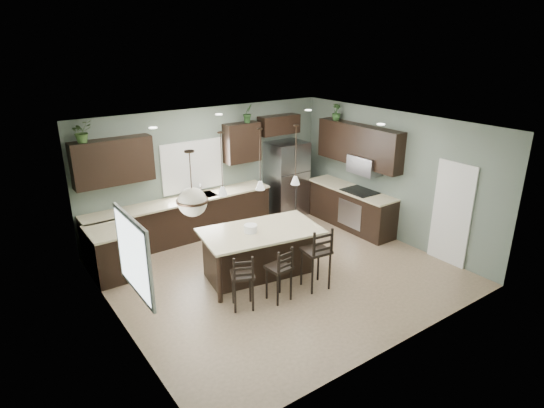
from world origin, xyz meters
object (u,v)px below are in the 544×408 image
(bar_stool_left, at_px, (243,281))
(bar_stool_center, at_px, (279,273))
(bar_stool_right, at_px, (316,257))
(plant_back_left, at_px, (82,132))
(refrigerator, at_px, (287,179))
(kitchen_island, at_px, (261,253))
(serving_dish, at_px, (251,228))

(bar_stool_left, xyz_separation_m, bar_stool_center, (0.63, -0.14, 0.00))
(bar_stool_right, height_order, plant_back_left, plant_back_left)
(bar_stool_center, relative_size, bar_stool_right, 0.85)
(refrigerator, xyz_separation_m, kitchen_island, (-2.30, -2.25, -0.46))
(serving_dish, height_order, plant_back_left, plant_back_left)
(refrigerator, distance_m, bar_stool_center, 4.03)
(bar_stool_center, xyz_separation_m, plant_back_left, (-2.07, 3.31, 2.10))
(kitchen_island, bearing_deg, bar_stool_center, -95.03)
(serving_dish, bearing_deg, bar_stool_right, -52.10)
(kitchen_island, bearing_deg, serving_dish, -180.00)
(kitchen_island, bearing_deg, bar_stool_right, -49.87)
(serving_dish, distance_m, bar_stool_right, 1.27)
(kitchen_island, bearing_deg, plant_back_left, 142.85)
(refrigerator, distance_m, serving_dish, 3.34)
(bar_stool_right, distance_m, plant_back_left, 4.83)
(kitchen_island, height_order, serving_dish, serving_dish)
(bar_stool_left, distance_m, bar_stool_center, 0.64)
(serving_dish, relative_size, bar_stool_right, 0.20)
(bar_stool_left, height_order, bar_stool_center, bar_stool_center)
(refrigerator, height_order, bar_stool_center, refrigerator)
(bar_stool_left, relative_size, plant_back_left, 2.47)
(bar_stool_left, distance_m, plant_back_left, 4.06)
(refrigerator, relative_size, bar_stool_center, 1.84)
(refrigerator, xyz_separation_m, plant_back_left, (-4.59, 0.19, 1.68))
(bar_stool_center, bearing_deg, bar_stool_right, -7.84)
(serving_dish, relative_size, bar_stool_center, 0.24)
(refrigerator, distance_m, bar_stool_right, 3.64)
(refrigerator, distance_m, kitchen_island, 3.25)
(refrigerator, relative_size, bar_stool_right, 1.56)
(bar_stool_left, bearing_deg, bar_stool_center, 11.32)
(kitchen_island, height_order, bar_stool_left, bar_stool_left)
(refrigerator, height_order, bar_stool_right, refrigerator)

